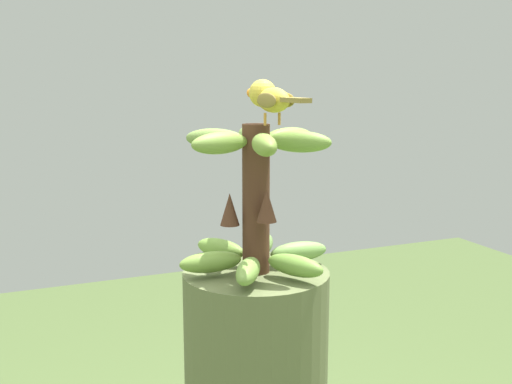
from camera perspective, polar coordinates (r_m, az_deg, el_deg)
The scene contains 2 objects.
banana_bunch at distance 1.15m, azimuth -0.04°, elevation -0.72°, with size 0.28×0.30×0.28m.
perched_bird at distance 1.11m, azimuth 1.24°, elevation 8.62°, with size 0.19×0.06×0.08m.
Camera 1 is at (1.04, -0.44, 1.65)m, focal length 43.87 mm.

